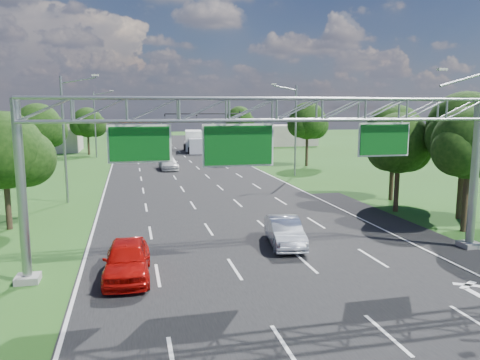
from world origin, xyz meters
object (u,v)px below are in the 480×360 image
object	(u,v)px
red_coupe	(127,259)
box_truck	(194,142)
sign_gantry	(276,122)
silver_sedan	(285,232)
traffic_signal	(218,123)

from	to	relation	value
red_coupe	box_truck	distance (m)	60.78
box_truck	sign_gantry	bearing A→B (deg)	-87.53
silver_sedan	box_truck	bearing A→B (deg)	95.21
silver_sedan	box_truck	world-z (taller)	box_truck
silver_sedan	box_truck	distance (m)	56.68
traffic_signal	box_truck	distance (m)	7.82
sign_gantry	traffic_signal	distance (m)	53.51
traffic_signal	red_coupe	bearing A→B (deg)	-104.88
traffic_signal	box_truck	size ratio (longest dim) A/B	1.25
traffic_signal	box_truck	xyz separation A→B (m)	(-3.11, 6.30, -3.44)
box_truck	red_coupe	bearing A→B (deg)	-94.15
sign_gantry	silver_sedan	size ratio (longest dim) A/B	4.94
red_coupe	silver_sedan	world-z (taller)	red_coupe
silver_sedan	red_coupe	bearing A→B (deg)	-151.78
sign_gantry	silver_sedan	world-z (taller)	sign_gantry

